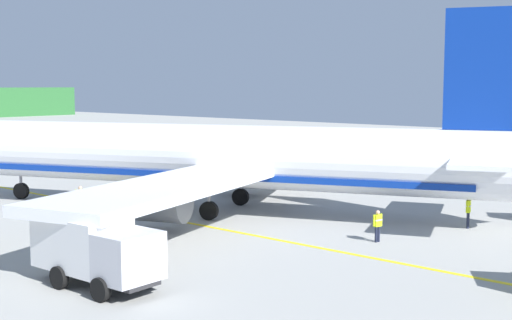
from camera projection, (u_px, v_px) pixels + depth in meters
name	position (u px, v px, depth m)	size (l,w,h in m)	color
airliner_foreground	(211.00, 157.00, 42.16)	(33.53, 39.90, 11.90)	silver
service_truck_fuel	(96.00, 248.00, 26.49)	(2.60, 5.67, 2.69)	silver
crew_marshaller	(468.00, 209.00, 37.39)	(0.61, 0.35, 1.78)	#191E33
crew_loader_right	(378.00, 223.00, 34.11)	(0.62, 0.31, 1.61)	#191E33
crew_supervisor	(81.00, 198.00, 41.12)	(0.49, 0.48, 1.79)	#191E33
apron_guide_line	(226.00, 230.00, 37.03)	(0.30, 60.00, 0.01)	yellow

